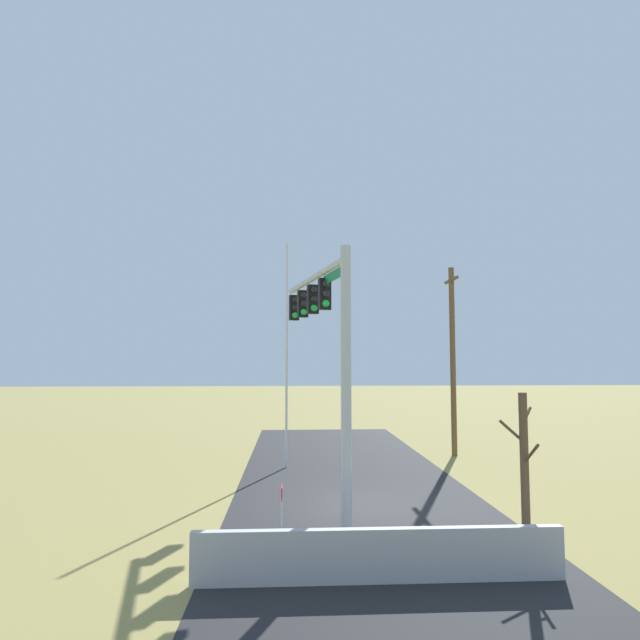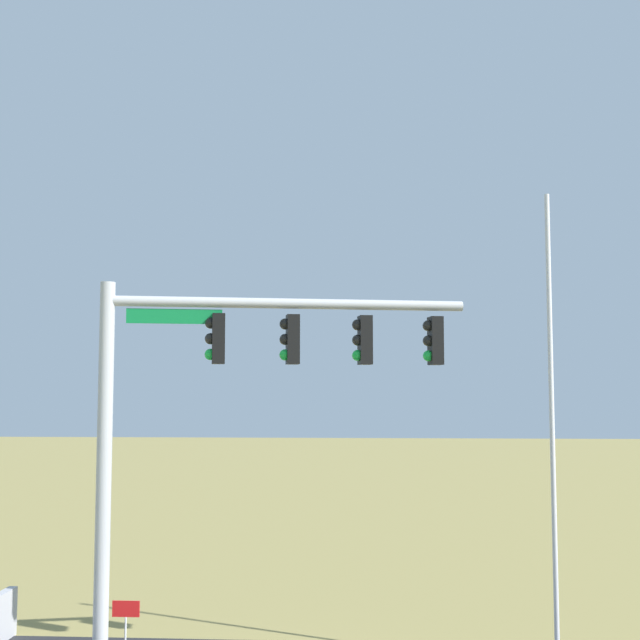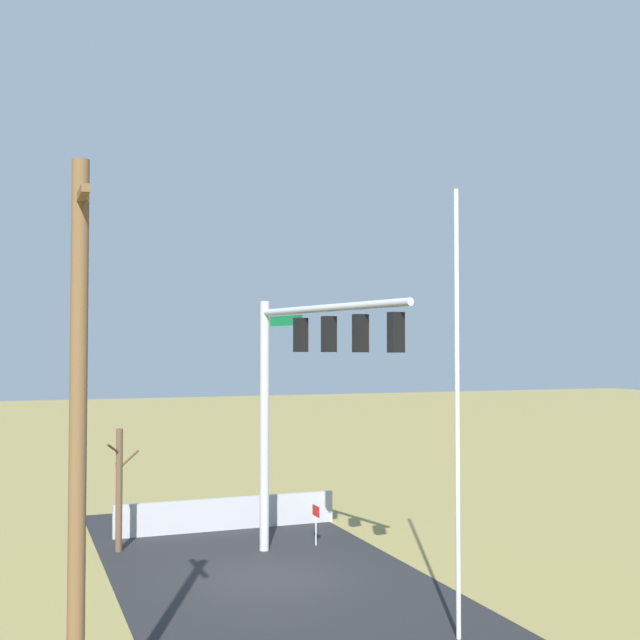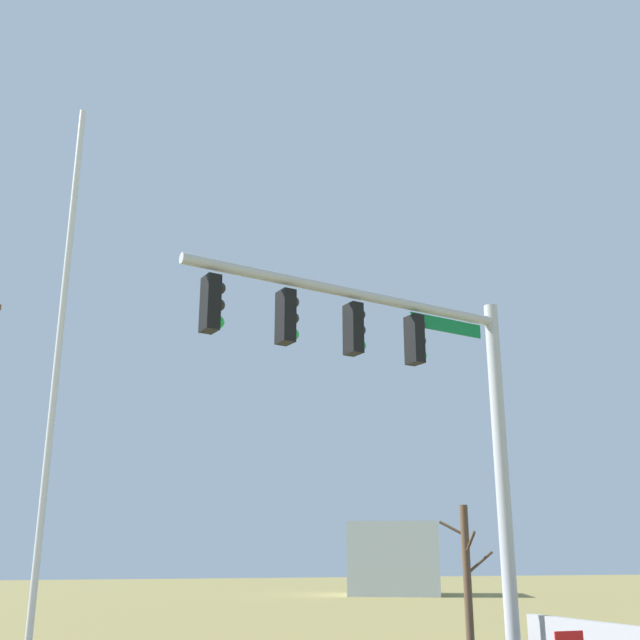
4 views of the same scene
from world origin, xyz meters
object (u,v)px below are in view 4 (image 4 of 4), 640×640
at_px(signal_mast, 413,392).
at_px(distant_building, 394,558).
at_px(flagpole, 54,392).
at_px(bare_tree, 467,579).

relative_size(signal_mast, distant_building, 1.22).
bearing_deg(signal_mast, flagpole, -169.60).
height_order(flagpole, bare_tree, flagpole).
relative_size(signal_mast, flagpole, 0.79).
relative_size(signal_mast, bare_tree, 2.05).
relative_size(bare_tree, distant_building, 0.59).
bearing_deg(signal_mast, bare_tree, 52.12).
xyz_separation_m(signal_mast, distant_building, (16.11, 36.42, -3.10)).
distance_m(flagpole, distant_building, 43.90).
xyz_separation_m(flagpole, bare_tree, (9.97, 5.73, -2.83)).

